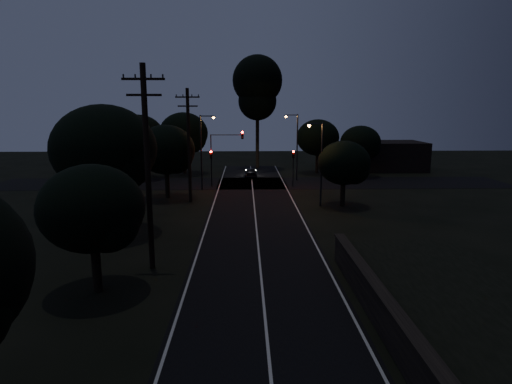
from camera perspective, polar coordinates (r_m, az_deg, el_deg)
name	(u,v)px	position (r m, az deg, el deg)	size (l,w,h in m)	color
road_surface	(254,203)	(39.76, -0.26, -1.53)	(60.00, 70.00, 0.03)	black
utility_pole_mid	(147,166)	(23.44, -14.27, 3.43)	(2.20, 0.30, 11.00)	black
utility_pole_far	(189,144)	(40.13, -8.95, 6.36)	(2.20, 0.30, 10.50)	black
tree_left_b	(95,211)	(21.31, -20.66, -2.38)	(4.89, 4.89, 6.21)	black
tree_left_c	(108,151)	(31.12, -19.19, 5.16)	(7.14, 7.14, 9.01)	black
tree_left_d	(168,151)	(42.41, -11.68, 5.38)	(5.65, 5.65, 7.17)	black
tree_far_nw	(185,134)	(58.18, -9.41, 7.62)	(6.46, 6.46, 8.18)	black
tree_far_w	(140,137)	(55.20, -15.17, 7.06)	(6.23, 6.23, 7.94)	black
tree_far_ne	(319,139)	(58.55, 8.45, 7.07)	(5.73, 5.73, 7.24)	black
tree_far_e	(362,144)	(56.76, 13.94, 6.27)	(5.14, 5.14, 6.53)	black
tree_right_a	(346,164)	(38.94, 11.90, 3.66)	(4.65, 4.65, 5.91)	black
tall_pine	(257,87)	(62.75, 0.19, 13.81)	(7.10, 7.10, 16.13)	black
building_left	(107,156)	(63.01, -19.25, 4.58)	(10.00, 8.00, 4.40)	black
building_right	(390,156)	(64.49, 17.43, 4.65)	(9.00, 7.00, 4.00)	black
signal_left	(211,162)	(48.16, -5.98, 4.05)	(0.28, 0.35, 4.10)	black
signal_right	(293,161)	(48.32, 4.99, 4.10)	(0.28, 0.35, 4.10)	black
signal_mast	(226,148)	(47.90, -4.00, 5.86)	(3.70, 0.35, 6.25)	black
streetlight_a	(203,147)	(46.06, -7.10, 5.96)	(1.66, 0.26, 8.00)	black
streetlight_b	(296,142)	(52.18, 5.30, 6.60)	(1.66, 0.26, 8.00)	black
streetlight_c	(320,158)	(38.49, 8.50, 4.48)	(1.46, 0.26, 7.50)	black
car	(251,173)	(54.27, -0.71, 2.59)	(1.54, 3.84, 1.31)	black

